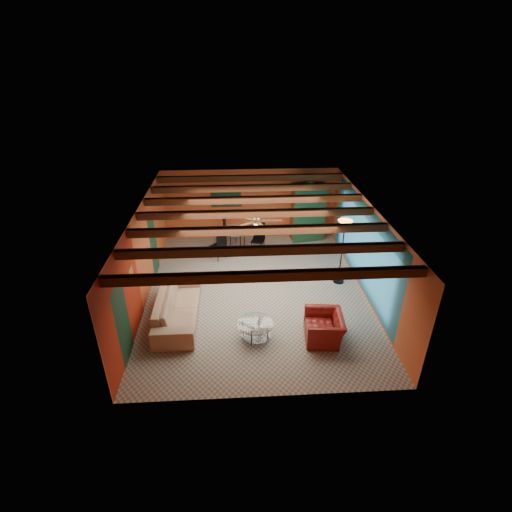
{
  "coord_description": "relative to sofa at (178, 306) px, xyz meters",
  "views": [
    {
      "loc": [
        -0.6,
        -9.76,
        6.52
      ],
      "look_at": [
        0.0,
        0.2,
        1.15
      ],
      "focal_mm": 26.9,
      "sensor_mm": 36.0,
      "label": 1
    }
  ],
  "objects": [
    {
      "name": "room",
      "position": [
        2.2,
        1.27,
        1.96
      ],
      "size": [
        6.52,
        8.01,
        2.71
      ],
      "color": "gray",
      "rests_on": "ground"
    },
    {
      "name": "sofa",
      "position": [
        0.0,
        0.0,
        0.0
      ],
      "size": [
        1.08,
        2.73,
        0.8
      ],
      "primitive_type": "imported",
      "rotation": [
        0.0,
        0.0,
        1.58
      ],
      "color": "tan",
      "rests_on": "ground"
    },
    {
      "name": "potted_plant",
      "position": [
        4.4,
        4.86,
        1.99
      ],
      "size": [
        0.49,
        0.43,
        0.52
      ],
      "primitive_type": "imported",
      "rotation": [
        0.0,
        0.0,
        -0.04
      ],
      "color": "#26661E",
      "rests_on": "armoire"
    },
    {
      "name": "vase",
      "position": [
        1.61,
        3.98,
        0.84
      ],
      "size": [
        0.23,
        0.23,
        0.2
      ],
      "primitive_type": "imported",
      "rotation": [
        0.0,
        0.0,
        0.2
      ],
      "color": "orange",
      "rests_on": "dining_table"
    },
    {
      "name": "coffee_table",
      "position": [
        2.05,
        -0.93,
        -0.16
      ],
      "size": [
        1.23,
        1.23,
        0.47
      ],
      "primitive_type": null,
      "rotation": [
        0.0,
        0.0,
        0.43
      ],
      "color": "silver",
      "rests_on": "ground"
    },
    {
      "name": "dining_table",
      "position": [
        1.61,
        3.98,
        0.17
      ],
      "size": [
        2.71,
        2.71,
        1.14
      ],
      "primitive_type": null,
      "rotation": [
        0.0,
        0.0,
        -0.29
      ],
      "color": "white",
      "rests_on": "ground"
    },
    {
      "name": "floor_lamp",
      "position": [
        4.85,
        1.61,
        0.66
      ],
      "size": [
        0.55,
        0.55,
        2.12
      ],
      "primitive_type": null,
      "rotation": [
        0.0,
        0.0,
        0.31
      ],
      "color": "black",
      "rests_on": "ground"
    },
    {
      "name": "painting",
      "position": [
        1.3,
        5.12,
        1.25
      ],
      "size": [
        1.05,
        0.03,
        0.65
      ],
      "primitive_type": "cube",
      "color": "black",
      "rests_on": "wall_back"
    },
    {
      "name": "armchair",
      "position": [
        3.78,
        -1.05,
        -0.05
      ],
      "size": [
        1.02,
        1.14,
        0.69
      ],
      "primitive_type": "imported",
      "rotation": [
        0.0,
        0.0,
        -1.66
      ],
      "color": "maroon",
      "rests_on": "ground"
    },
    {
      "name": "ceiling_fan",
      "position": [
        2.2,
        1.16,
        1.96
      ],
      "size": [
        1.5,
        1.5,
        0.44
      ],
      "primitive_type": null,
      "color": "#472614",
      "rests_on": "ceiling"
    },
    {
      "name": "armoire",
      "position": [
        4.4,
        4.86,
        0.66
      ],
      "size": [
        1.3,
        0.8,
        2.12
      ],
      "primitive_type": "cube",
      "rotation": [
        0.0,
        0.0,
        0.18
      ],
      "color": "brown",
      "rests_on": "ground"
    }
  ]
}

